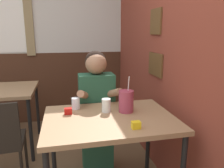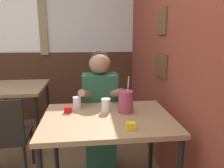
# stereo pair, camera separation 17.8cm
# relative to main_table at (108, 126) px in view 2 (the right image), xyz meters

# --- Properties ---
(brick_wall_right) EXTENTS (0.08, 4.33, 2.70)m
(brick_wall_right) POSITION_rel_main_table_xyz_m (0.62, 0.77, 0.66)
(brick_wall_right) COLOR brown
(brick_wall_right) RESTS_ON ground_plane
(back_wall) EXTENTS (5.25, 0.09, 2.70)m
(back_wall) POSITION_rel_main_table_xyz_m (-0.55, 1.97, 0.67)
(back_wall) COLOR silver
(back_wall) RESTS_ON ground_plane
(main_table) EXTENTS (1.00, 0.73, 0.77)m
(main_table) POSITION_rel_main_table_xyz_m (0.00, 0.00, 0.00)
(main_table) COLOR #93704C
(main_table) RESTS_ON ground_plane
(background_table) EXTENTS (0.66, 0.77, 0.77)m
(background_table) POSITION_rel_main_table_xyz_m (-1.00, 1.12, -0.02)
(background_table) COLOR #93704C
(background_table) RESTS_ON ground_plane
(chair_near_window) EXTENTS (0.43, 0.43, 0.85)m
(chair_near_window) POSITION_rel_main_table_xyz_m (-0.92, 0.37, -0.20)
(chair_near_window) COLOR black
(chair_near_window) RESTS_ON ground_plane
(person_seated) EXTENTS (0.42, 0.41, 1.23)m
(person_seated) POSITION_rel_main_table_xyz_m (-0.03, 0.49, -0.04)
(person_seated) COLOR #235138
(person_seated) RESTS_ON ground_plane
(cocktail_pitcher) EXTENTS (0.12, 0.12, 0.30)m
(cocktail_pitcher) POSITION_rel_main_table_xyz_m (0.16, 0.09, 0.17)
(cocktail_pitcher) COLOR #99384C
(cocktail_pitcher) RESTS_ON main_table
(glass_near_pitcher) EXTENTS (0.07, 0.07, 0.10)m
(glass_near_pitcher) POSITION_rel_main_table_xyz_m (-0.25, 0.25, 0.12)
(glass_near_pitcher) COLOR silver
(glass_near_pitcher) RESTS_ON main_table
(glass_center) EXTENTS (0.07, 0.07, 0.11)m
(glass_center) POSITION_rel_main_table_xyz_m (-0.00, 0.12, 0.13)
(glass_center) COLOR silver
(glass_center) RESTS_ON main_table
(condiment_ketchup) EXTENTS (0.06, 0.04, 0.05)m
(condiment_ketchup) POSITION_rel_main_table_xyz_m (-0.31, 0.13, 0.10)
(condiment_ketchup) COLOR #B7140F
(condiment_ketchup) RESTS_ON main_table
(condiment_mustard) EXTENTS (0.06, 0.04, 0.05)m
(condiment_mustard) POSITION_rel_main_table_xyz_m (0.13, -0.24, 0.10)
(condiment_mustard) COLOR yellow
(condiment_mustard) RESTS_ON main_table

